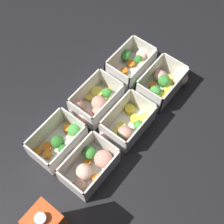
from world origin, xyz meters
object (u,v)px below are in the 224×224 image
Objects in this scene: container_far_right at (91,166)px; container_far_center at (125,127)px; container_near_right at (62,142)px; container_far_left at (163,85)px; container_near_center at (93,105)px; container_near_left at (133,65)px.

container_far_center is at bearing -179.89° from container_far_right.
container_far_center is (-0.15, 0.11, -0.00)m from container_near_right.
container_far_left is 1.11× the size of container_far_center.
container_near_center is 1.13× the size of container_far_right.
container_near_right is at bearing -36.46° from container_far_center.
container_near_left and container_near_right have the same top height.
container_near_left is at bearing 178.63° from container_near_center.
container_far_center is (0.19, -0.01, -0.00)m from container_far_left.
container_far_left is at bearing 178.16° from container_far_center.
container_near_left is at bearing -149.18° from container_far_center.
container_far_left is at bearing 146.46° from container_near_center.
container_near_center is 0.12m from container_far_center.
container_near_left is 0.20m from container_near_center.
container_near_center and container_far_center have the same top height.
container_far_right is at bearing 38.72° from container_near_center.
container_far_left and container_far_center have the same top height.
container_near_left and container_far_right have the same top height.
container_far_center is at bearing 91.45° from container_near_center.
container_near_left is at bearing -92.94° from container_far_left.
container_far_right is (0.16, 0.00, 0.00)m from container_far_center.
container_near_right and container_far_left have the same top height.
container_far_left is (0.01, 0.12, -0.00)m from container_near_left.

